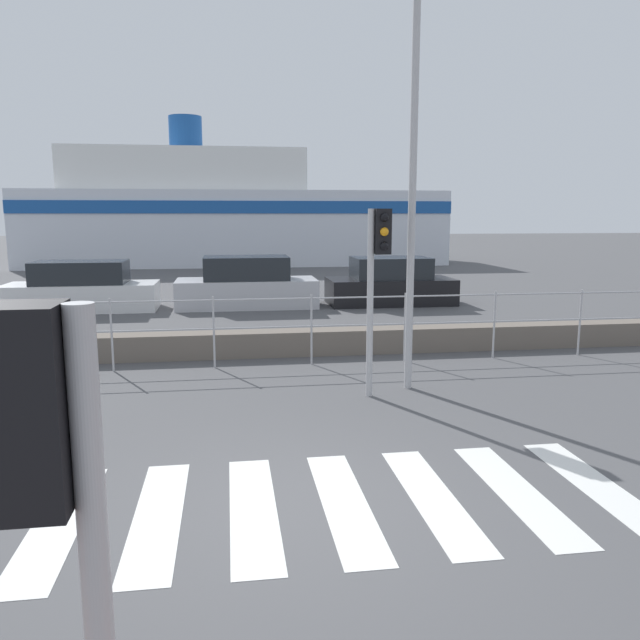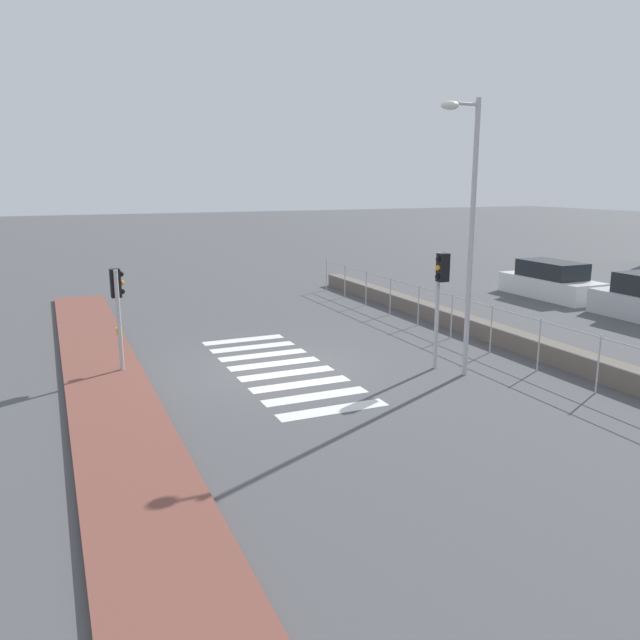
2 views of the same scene
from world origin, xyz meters
TOP-DOWN VIEW (x-y plane):
  - ground_plane at (0.00, 0.00)m, footprint 160.00×160.00m
  - sidewalk_brick at (0.00, -4.10)m, footprint 24.00×1.80m
  - crosswalk at (0.01, 0.00)m, footprint 6.75×2.40m
  - seawall at (0.00, 6.64)m, footprint 22.20×0.55m
  - harbor_fence at (-0.00, 5.77)m, footprint 20.02×0.04m
  - traffic_light_near at (-1.20, -3.65)m, footprint 0.34×0.32m
  - traffic_light_far at (1.63, 3.56)m, footprint 0.34×0.32m
  - streetlamp at (2.26, 3.76)m, footprint 0.32×1.02m
  - parked_car_white at (-4.90, 13.40)m, footprint 4.34×1.71m

SIDE VIEW (x-z plane):
  - ground_plane at x=0.00m, z-range 0.00..0.00m
  - crosswalk at x=0.01m, z-range 0.00..0.01m
  - sidewalk_brick at x=0.00m, z-range 0.00..0.12m
  - seawall at x=0.00m, z-range 0.00..0.50m
  - parked_car_white at x=-4.90m, z-range -0.11..1.35m
  - harbor_fence at x=0.00m, z-range 0.20..1.53m
  - traffic_light_near at x=-1.20m, z-range 0.57..3.12m
  - traffic_light_far at x=1.63m, z-range 0.68..3.58m
  - streetlamp at x=2.26m, z-range 0.73..7.11m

